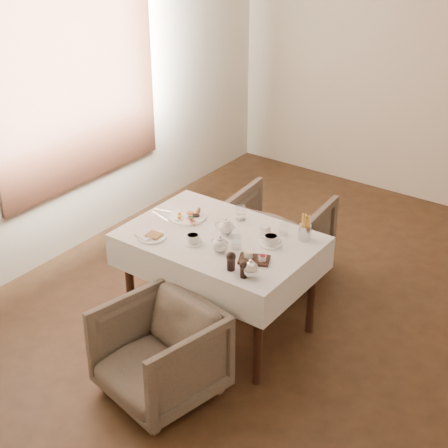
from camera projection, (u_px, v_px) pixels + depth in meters
room at (75, 61)px, 5.38m from camera, size 5.00×5.00×5.00m
table at (220, 251)px, 4.66m from camera, size 1.28×0.88×0.75m
armchair_near at (159, 353)px, 4.21m from camera, size 0.78×0.80×0.61m
armchair_far at (276, 238)px, 5.43m from camera, size 0.79×0.81×0.68m
breakfast_plate at (188, 216)px, 4.84m from camera, size 0.26×0.26×0.03m
side_plate at (150, 236)px, 4.58m from camera, size 0.20×0.20×0.02m
teapot_centre at (226, 226)px, 4.61m from camera, size 0.17×0.15×0.12m
teapot_front at (220, 244)px, 4.40m from camera, size 0.16×0.13×0.12m
creamer at (265, 231)px, 4.57m from camera, size 0.08×0.08×0.08m
teacup_near at (193, 239)px, 4.51m from camera, size 0.13×0.13×0.06m
teacup_far at (271, 241)px, 4.48m from camera, size 0.14×0.14×0.07m
glass_left at (241, 213)px, 4.79m from camera, size 0.09×0.09×0.10m
glass_mid at (236, 242)px, 4.44m from camera, size 0.08×0.08×0.09m
glass_right at (284, 229)px, 4.60m from camera, size 0.08×0.08×0.09m
condiment_board at (254, 258)px, 4.31m from camera, size 0.23×0.20×0.05m
pepper_mill_left at (231, 261)px, 4.20m from camera, size 0.08×0.08×0.12m
pepper_mill_right at (244, 269)px, 4.13m from camera, size 0.06×0.06×0.11m
silver_pot at (251, 268)px, 4.12m from camera, size 0.14×0.13×0.13m
fries_cup at (305, 228)px, 4.53m from camera, size 0.09×0.09×0.18m
cutlery_fork at (166, 211)px, 4.93m from camera, size 0.18×0.06×0.00m
cutlery_knife at (160, 216)px, 4.86m from camera, size 0.20×0.07×0.00m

